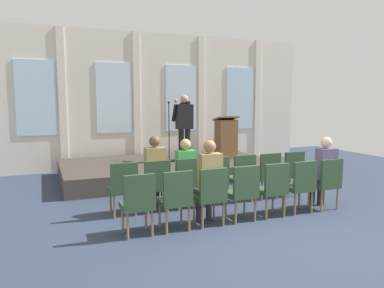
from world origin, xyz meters
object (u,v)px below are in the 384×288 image
Objects in this scene: chair_r1_c0 at (138,201)px; chair_r1_c5 at (301,183)px; chair_r0_c3 at (215,177)px; chair_r0_c4 at (242,175)px; chair_r1_c2 at (211,193)px; audience_r1_c6 at (324,169)px; chair_r1_c6 at (327,181)px; chair_r0_c1 at (156,183)px; chair_r0_c6 at (291,171)px; chair_r1_c4 at (273,186)px; mic_stand at (169,148)px; speaker at (184,123)px; chair_r1_c3 at (243,189)px; audience_r1_c2 at (209,178)px; lectern at (226,138)px; chair_r0_c0 at (123,185)px; audience_r0_c1 at (155,169)px; chair_r0_c2 at (187,180)px; audience_r0_c2 at (185,169)px; chair_r1_c1 at (176,197)px; chair_r0_c5 at (267,173)px.

chair_r1_c0 is 1.00× the size of chair_r1_c5.
chair_r0_c3 and chair_r0_c4 have the same top height.
chair_r0_c3 and chair_r1_c2 have the same top height.
chair_r1_c6 is at bearing -90.00° from audience_r1_c6.
chair_r0_c1 is 2.91m from chair_r0_c6.
chair_r1_c2 is at bearing 180.00° from chair_r1_c4.
speaker is at bearing -19.38° from mic_stand.
chair_r0_c3 and chair_r1_c3 have the same top height.
lectern is at bearing 58.56° from audience_r1_c2.
chair_r1_c3 is at bearing -7.71° from audience_r1_c2.
chair_r0_c0 is at bearing -128.97° from speaker.
audience_r1_c6 is at bearing -28.52° from chair_r0_c3.
chair_r0_c4 is 1.56m from chair_r1_c6.
audience_r0_c1 is 1.45× the size of chair_r1_c3.
audience_r0_c1 reaches higher than chair_r1_c6.
chair_r0_c1 is 3.07m from audience_r1_c6.
lectern is at bearing 59.11° from chair_r1_c2.
chair_r1_c6 is 0.22m from audience_r1_c6.
chair_r1_c6 is at bearing -1.94° from audience_r1_c2.
chair_r0_c3 is at bearing 180.00° from chair_r0_c4.
chair_r0_c0 is at bearing -122.63° from mic_stand.
chair_r1_c5 is (1.75, -1.03, 0.00)m from chair_r0_c2.
speaker is 1.82× the size of chair_r1_c5.
chair_r0_c3 is (1.16, -0.08, -0.22)m from audience_r0_c1.
speaker is at bearing -179.30° from lectern.
mic_stand is 3.32m from chair_r0_c0.
chair_r1_c3 is (0.00, -1.03, 0.00)m from chair_r0_c3.
chair_r0_c6 is at bearing 0.00° from chair_r0_c0.
chair_r0_c6 is at bearing -63.18° from speaker.
audience_r0_c2 is 1.37× the size of chair_r0_c4.
lectern is 1.23× the size of chair_r0_c1.
chair_r0_c2 is at bearing 90.00° from chair_r1_c2.
chair_r0_c1 is 1.03m from chair_r1_c1.
chair_r1_c6 is (2.33, -0.08, -0.22)m from audience_r1_c2.
chair_r1_c2 is (-1.75, -1.03, 0.00)m from chair_r0_c5.
lectern reaches higher than chair_r0_c1.
chair_r0_c6 is at bearing 60.53° from chair_r1_c5.
chair_r0_c6 is at bearing 0.00° from chair_r0_c2.
audience_r1_c2 is at bearing -157.78° from chair_r0_c6.
mic_stand reaches higher than chair_r1_c0.
chair_r0_c0 and chair_r1_c4 have the same top height.
chair_r0_c3 is 0.58m from chair_r0_c4.
chair_r0_c5 is 0.71× the size of audience_r1_c6.
speaker is 3.81m from chair_r1_c3.
chair_r1_c3 is at bearing -41.50° from chair_r0_c1.
chair_r1_c2 is at bearing -149.47° from chair_r0_c5.
chair_r0_c3 is at bearing 30.53° from chair_r1_c0.
chair_r1_c4 and chair_r1_c5 have the same top height.
lectern is 0.85× the size of audience_r1_c2.
chair_r0_c4 is 1.00× the size of chair_r1_c2.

